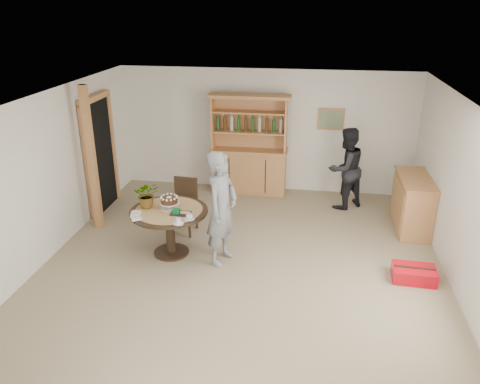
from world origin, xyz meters
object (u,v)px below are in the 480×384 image
(dining_table, at_px, (169,219))
(red_suitcase, at_px, (414,274))
(sideboard, at_px, (413,203))
(hutch, at_px, (249,160))
(teen_boy, at_px, (222,209))
(dining_chair, at_px, (184,202))
(adult_person, at_px, (346,168))

(dining_table, distance_m, red_suitcase, 3.71)
(sideboard, bearing_deg, hutch, 157.79)
(hutch, xyz_separation_m, sideboard, (3.04, -1.24, -0.22))
(hutch, relative_size, teen_boy, 1.16)
(dining_chair, relative_size, red_suitcase, 1.53)
(dining_chair, bearing_deg, dining_table, -84.63)
(adult_person, bearing_deg, red_suitcase, 71.07)
(hutch, distance_m, dining_chair, 2.12)
(hutch, bearing_deg, dining_chair, -113.96)
(dining_table, bearing_deg, red_suitcase, -3.33)
(red_suitcase, bearing_deg, sideboard, 84.44)
(teen_boy, bearing_deg, dining_chair, 59.58)
(sideboard, bearing_deg, teen_boy, -152.10)
(dining_table, height_order, adult_person, adult_person)
(sideboard, relative_size, adult_person, 0.80)
(dining_table, relative_size, adult_person, 0.76)
(sideboard, height_order, dining_chair, dining_chair)
(hutch, height_order, red_suitcase, hutch)
(dining_table, bearing_deg, hutch, 72.57)
(dining_chair, xyz_separation_m, red_suitcase, (3.66, -1.04, -0.43))
(hutch, distance_m, sideboard, 3.29)
(red_suitcase, bearing_deg, dining_chair, 166.42)
(hutch, bearing_deg, sideboard, -22.21)
(teen_boy, relative_size, red_suitcase, 2.85)
(dining_chair, relative_size, adult_person, 0.60)
(dining_chair, relative_size, teen_boy, 0.54)
(hutch, height_order, dining_chair, hutch)
(hutch, bearing_deg, red_suitcase, -46.72)
(sideboard, bearing_deg, adult_person, 146.71)
(hutch, xyz_separation_m, dining_chair, (-0.86, -1.93, -0.15))
(dining_chair, xyz_separation_m, teen_boy, (0.84, -0.93, 0.34))
(hutch, height_order, teen_boy, hutch)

